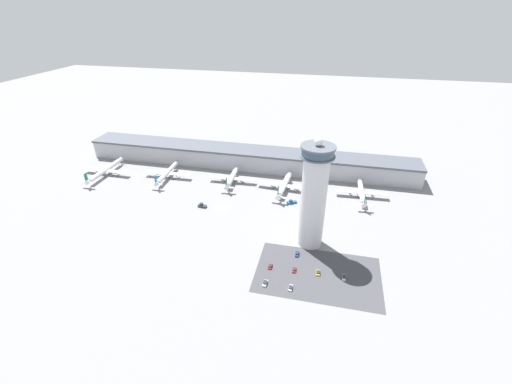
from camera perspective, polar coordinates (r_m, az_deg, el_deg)
name	(u,v)px	position (r m, az deg, el deg)	size (l,w,h in m)	color
ground_plane	(222,209)	(234.18, -5.67, -2.84)	(1000.00, 1000.00, 0.00)	gray
terminal_building	(247,158)	(289.87, -1.51, 5.71)	(276.23, 25.00, 16.06)	#B2B2B7
control_tower	(314,196)	(187.50, 9.59, -0.60)	(18.06, 18.06, 65.04)	silver
parking_lot_surface	(318,274)	(185.13, 10.25, -13.33)	(64.00, 40.00, 0.01)	#424247
airplane_gate_alpha	(105,170)	(302.49, -23.84, 3.32)	(40.05, 46.06, 11.78)	white
airplane_gate_bravo	(167,173)	(280.89, -14.67, 3.03)	(38.29, 39.77, 11.52)	white
airplane_gate_charlie	(232,178)	(265.12, -4.08, 2.30)	(36.70, 33.46, 12.30)	silver
airplane_gate_delta	(284,185)	(254.76, 4.69, 1.11)	(42.07, 39.67, 13.04)	white
airplane_gate_echo	(362,192)	(255.70, 17.18, -0.04)	(37.01, 38.10, 11.89)	silver
service_truck_catering	(292,202)	(240.29, 5.94, -1.70)	(7.25, 5.50, 2.60)	black
service_truck_fuel	(202,206)	(237.64, -8.97, -2.28)	(6.06, 3.03, 2.91)	black
car_green_van	(344,277)	(185.46, 14.44, -13.60)	(1.75, 4.53, 1.36)	black
car_maroon_suv	(294,270)	(185.06, 6.38, -12.76)	(1.75, 4.19, 1.42)	black
car_navy_sedan	(290,288)	(175.45, 5.76, -15.61)	(1.92, 4.26, 1.38)	black
car_black_suv	(270,266)	(186.17, 2.38, -12.27)	(1.92, 4.30, 1.35)	black
car_red_hatchback	(265,283)	(176.84, 1.52, -14.95)	(2.03, 4.59, 1.56)	black
car_grey_coupe	(297,254)	(194.98, 6.85, -10.22)	(1.95, 4.68, 1.53)	black
car_blue_compact	(318,273)	(185.13, 10.29, -13.10)	(2.08, 4.27, 1.45)	black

